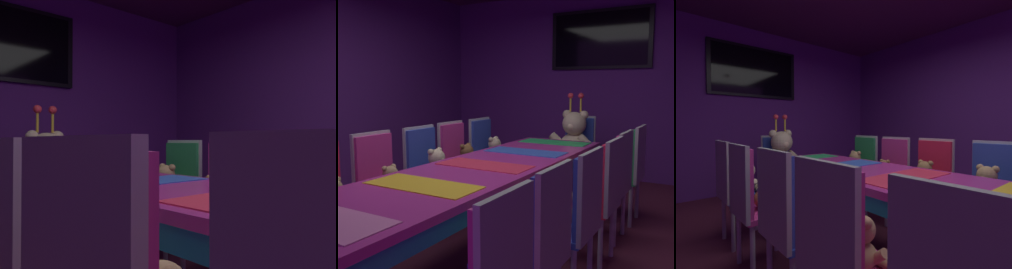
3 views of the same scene
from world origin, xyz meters
The scene contains 21 objects.
wall_back centered at (0.00, 3.20, 1.40)m, with size 5.20×0.12×2.80m, color #59267F.
banquet_table centered at (0.00, 0.00, 0.66)m, with size 0.90×3.41×0.75m.
chair_left_2 centered at (-0.88, -0.30, 0.60)m, with size 0.42×0.41×0.98m.
teddy_left_2 centered at (-0.74, -0.30, 0.57)m, with size 0.21×0.28×0.26m.
chair_left_3 centered at (-0.85, 0.26, 0.60)m, with size 0.42×0.41×0.98m.
teddy_left_3 centered at (-0.71, 0.26, 0.60)m, with size 0.27×0.35×0.33m.
chair_left_4 centered at (-0.89, 0.80, 0.60)m, with size 0.42×0.41×0.98m.
teddy_left_4 centered at (-0.74, 0.80, 0.59)m, with size 0.25×0.32×0.30m.
chair_left_5 centered at (-0.87, 1.34, 0.60)m, with size 0.42×0.41×0.98m.
teddy_left_5 centered at (-0.72, 1.34, 0.59)m, with size 0.26×0.33×0.31m.
chair_right_2 centered at (0.89, -0.29, 0.60)m, with size 0.42×0.41×0.98m.
teddy_right_2 centered at (0.75, -0.29, 0.60)m, with size 0.27×0.35×0.33m.
chair_right_3 centered at (0.89, 0.30, 0.60)m, with size 0.42×0.41×0.98m.
teddy_right_3 centered at (0.74, 0.30, 0.59)m, with size 0.25×0.32×0.31m.
chair_right_4 centered at (0.85, 0.82, 0.60)m, with size 0.42×0.41×0.98m.
teddy_right_4 centered at (0.71, 0.82, 0.57)m, with size 0.21×0.28×0.26m.
chair_right_5 centered at (0.87, 1.36, 0.60)m, with size 0.42×0.41×0.98m.
teddy_right_5 centered at (0.73, 1.36, 0.60)m, with size 0.26×0.34×0.32m.
throne_chair centered at (0.00, 2.25, 0.60)m, with size 0.41×0.42×0.98m.
king_teddy_bear centered at (0.00, 2.08, 0.72)m, with size 0.64×0.50×0.83m.
wall_tv centered at (0.00, 3.11, 2.05)m, with size 1.48×0.06×0.86m.
Camera 3 is at (-1.51, -1.08, 1.12)m, focal length 25.85 mm.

